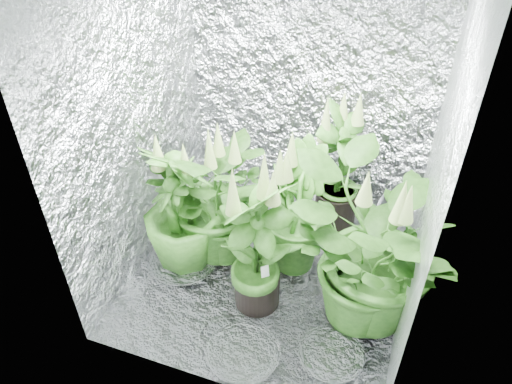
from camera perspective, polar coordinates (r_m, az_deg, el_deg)
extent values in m
plane|color=silver|center=(3.19, 1.54, -9.27)|extent=(1.60, 1.60, 0.00)
cube|color=silver|center=(3.22, 6.43, 13.25)|extent=(1.60, 0.02, 2.00)
cube|color=silver|center=(1.95, -5.40, -5.69)|extent=(1.60, 0.02, 2.00)
cube|color=silver|center=(2.85, -13.76, 8.84)|extent=(0.02, 1.60, 2.00)
cube|color=silver|center=(2.47, 19.90, 2.50)|extent=(0.02, 1.60, 2.00)
cylinder|color=black|center=(3.26, -3.93, -5.29)|extent=(0.24, 0.24, 0.22)
cylinder|color=#482F14|center=(3.20, -4.00, -4.06)|extent=(0.22, 0.22, 0.03)
imported|color=#183D0E|center=(3.04, -4.20, -0.60)|extent=(0.87, 0.87, 0.85)
cone|color=olive|center=(2.82, -4.55, 5.32)|extent=(0.08, 0.08, 0.22)
cylinder|color=black|center=(3.51, 9.06, -1.55)|extent=(0.29, 0.29, 0.26)
cylinder|color=#482F14|center=(3.44, 9.25, -0.10)|extent=(0.26, 0.26, 0.03)
imported|color=#183D0E|center=(3.31, 9.63, 2.94)|extent=(0.61, 0.61, 0.87)
cone|color=olive|center=(3.11, 10.35, 8.56)|extent=(0.09, 0.09, 0.26)
cylinder|color=black|center=(3.19, 4.25, -6.33)|extent=(0.27, 0.27, 0.24)
cylinder|color=#482F14|center=(3.11, 4.34, -4.96)|extent=(0.25, 0.25, 0.03)
imported|color=#183D0E|center=(2.97, 4.54, -1.87)|extent=(0.61, 0.61, 0.83)
cone|color=olive|center=(2.75, 4.90, 3.83)|extent=(0.09, 0.09, 0.24)
cylinder|color=black|center=(3.21, -8.08, -6.26)|extent=(0.27, 0.27, 0.24)
cylinder|color=#482F14|center=(3.14, -8.25, -4.88)|extent=(0.25, 0.25, 0.03)
imported|color=#183D0E|center=(2.99, -8.63, -1.74)|extent=(0.62, 0.62, 0.84)
cone|color=olive|center=(2.77, -9.33, 4.03)|extent=(0.09, 0.09, 0.24)
cylinder|color=black|center=(2.94, 12.31, -12.48)|extent=(0.26, 0.26, 0.23)
cylinder|color=#482F14|center=(2.87, 12.58, -11.22)|extent=(0.23, 0.23, 0.03)
imported|color=#183D0E|center=(2.65, 13.48, -6.90)|extent=(1.22, 1.22, 0.98)
cone|color=olive|center=(2.37, 15.00, 0.59)|extent=(0.08, 0.08, 0.23)
cylinder|color=black|center=(2.95, 0.12, -10.82)|extent=(0.26, 0.26, 0.24)
cylinder|color=#482F14|center=(2.88, 0.12, -9.48)|extent=(0.24, 0.24, 0.03)
imported|color=#183D0E|center=(2.69, 0.13, -5.82)|extent=(0.65, 0.65, 0.89)
cone|color=olive|center=(2.44, 0.14, 0.79)|extent=(0.08, 0.08, 0.24)
cylinder|color=black|center=(3.54, 14.69, -4.12)|extent=(0.13, 0.13, 0.08)
cylinder|color=black|center=(3.44, 15.08, -2.27)|extent=(0.12, 0.12, 0.09)
cylinder|color=#4C4C51|center=(3.45, 14.24, -1.92)|extent=(0.10, 0.27, 0.28)
torus|color=#4C4C51|center=(3.45, 14.24, -1.92)|extent=(0.10, 0.28, 0.29)
cube|color=white|center=(2.79, 1.03, -9.07)|extent=(0.05, 0.05, 0.07)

